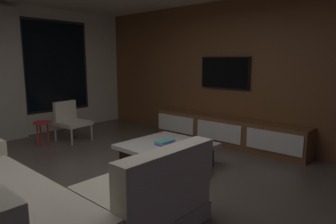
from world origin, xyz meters
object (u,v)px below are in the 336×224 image
book_stack_on_coffee_table (165,143)px  mounted_tv (225,73)px  sectional_couch (39,203)px  accent_chair_near_window (70,119)px  media_console (227,132)px  side_stool (42,126)px  coffee_table (167,155)px

book_stack_on_coffee_table → mounted_tv: size_ratio=0.28×
book_stack_on_coffee_table → mounted_tv: 2.13m
sectional_couch → accent_chair_near_window: bearing=55.2°
accent_chair_near_window → media_console: size_ratio=0.25×
sectional_couch → media_console: size_ratio=0.81×
sectional_couch → media_console: bearing=4.2°
sectional_couch → book_stack_on_coffee_table: sectional_couch is taller
accent_chair_near_window → book_stack_on_coffee_table: bearing=-87.5°
accent_chair_near_window → side_stool: accent_chair_near_window is taller
book_stack_on_coffee_table → accent_chair_near_window: size_ratio=0.37×
coffee_table → media_console: (1.66, -0.02, 0.06)m
sectional_couch → coffee_table: (2.06, 0.30, -0.10)m
coffee_table → media_console: size_ratio=0.37×
coffee_table → mounted_tv: size_ratio=1.12×
book_stack_on_coffee_table → media_console: (1.71, -0.02, -0.14)m
sectional_couch → coffee_table: sectional_couch is taller
coffee_table → mounted_tv: bearing=5.5°
sectional_couch → book_stack_on_coffee_table: bearing=8.3°
sectional_couch → mounted_tv: 4.07m
side_stool → mounted_tv: 3.58m
coffee_table → mounted_tv: 2.18m
accent_chair_near_window → media_console: bearing=-53.8°
coffee_table → media_console: bearing=-0.7°
book_stack_on_coffee_table → side_stool: (-0.66, 2.49, -0.01)m
mounted_tv → sectional_couch: bearing=-173.1°
book_stack_on_coffee_table → side_stool: size_ratio=0.63×
sectional_couch → accent_chair_near_window: (1.91, 2.75, 0.14)m
coffee_table → book_stack_on_coffee_table: bearing=-179.9°
sectional_couch → mounted_tv: size_ratio=2.40×
side_stool → mounted_tv: size_ratio=0.44×
coffee_table → accent_chair_near_window: accent_chair_near_window is taller
coffee_table → side_stool: (-0.71, 2.49, 0.19)m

